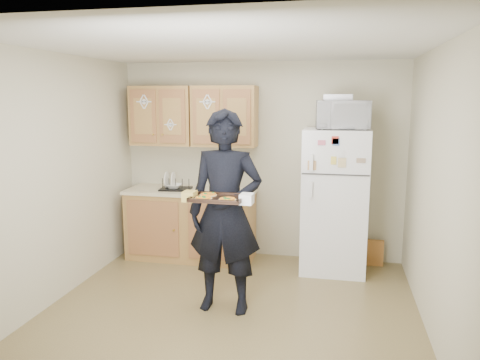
% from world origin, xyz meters
% --- Properties ---
extents(floor, '(3.60, 3.60, 0.00)m').
position_xyz_m(floor, '(0.00, 0.00, 0.00)').
color(floor, brown).
rests_on(floor, ground).
extents(ceiling, '(3.60, 3.60, 0.00)m').
position_xyz_m(ceiling, '(0.00, 0.00, 2.50)').
color(ceiling, silver).
rests_on(ceiling, wall_back).
extents(wall_back, '(3.60, 0.04, 2.50)m').
position_xyz_m(wall_back, '(0.00, 1.80, 1.25)').
color(wall_back, '#BFB89B').
rests_on(wall_back, floor).
extents(wall_front, '(3.60, 0.04, 2.50)m').
position_xyz_m(wall_front, '(0.00, -1.80, 1.25)').
color(wall_front, '#BFB89B').
rests_on(wall_front, floor).
extents(wall_left, '(0.04, 3.60, 2.50)m').
position_xyz_m(wall_left, '(-1.80, 0.00, 1.25)').
color(wall_left, '#BFB89B').
rests_on(wall_left, floor).
extents(wall_right, '(0.04, 3.60, 2.50)m').
position_xyz_m(wall_right, '(1.80, 0.00, 1.25)').
color(wall_right, '#BFB89B').
rests_on(wall_right, floor).
extents(refrigerator, '(0.75, 0.70, 1.70)m').
position_xyz_m(refrigerator, '(0.95, 1.43, 0.85)').
color(refrigerator, white).
rests_on(refrigerator, floor).
extents(base_cabinet, '(1.60, 0.60, 0.86)m').
position_xyz_m(base_cabinet, '(-0.85, 1.48, 0.43)').
color(base_cabinet, olive).
rests_on(base_cabinet, floor).
extents(countertop, '(1.64, 0.64, 0.04)m').
position_xyz_m(countertop, '(-0.85, 1.48, 0.88)').
color(countertop, beige).
rests_on(countertop, base_cabinet).
extents(upper_cab_left, '(0.80, 0.33, 0.75)m').
position_xyz_m(upper_cab_left, '(-1.25, 1.61, 1.83)').
color(upper_cab_left, olive).
rests_on(upper_cab_left, wall_back).
extents(upper_cab_right, '(0.80, 0.33, 0.75)m').
position_xyz_m(upper_cab_right, '(-0.43, 1.61, 1.83)').
color(upper_cab_right, olive).
rests_on(upper_cab_right, wall_back).
extents(cereal_box, '(0.20, 0.07, 0.32)m').
position_xyz_m(cereal_box, '(1.47, 1.67, 0.16)').
color(cereal_box, gold).
rests_on(cereal_box, floor).
extents(person, '(0.72, 0.48, 1.96)m').
position_xyz_m(person, '(-0.06, 0.11, 0.98)').
color(person, black).
rests_on(person, floor).
extents(baking_tray, '(0.47, 0.35, 0.04)m').
position_xyz_m(baking_tray, '(-0.06, -0.19, 1.17)').
color(baking_tray, black).
rests_on(baking_tray, person).
extents(pizza_front_left, '(0.15, 0.15, 0.02)m').
position_xyz_m(pizza_front_left, '(-0.17, -0.26, 1.19)').
color(pizza_front_left, orange).
rests_on(pizza_front_left, baking_tray).
extents(pizza_front_right, '(0.15, 0.15, 0.02)m').
position_xyz_m(pizza_front_right, '(0.05, -0.26, 1.19)').
color(pizza_front_right, orange).
rests_on(pizza_front_right, baking_tray).
extents(pizza_back_left, '(0.15, 0.15, 0.02)m').
position_xyz_m(pizza_back_left, '(-0.16, -0.11, 1.19)').
color(pizza_back_left, orange).
rests_on(pizza_back_left, baking_tray).
extents(microwave, '(0.62, 0.46, 0.32)m').
position_xyz_m(microwave, '(1.00, 1.38, 1.86)').
color(microwave, white).
rests_on(microwave, refrigerator).
extents(foil_pan, '(0.33, 0.24, 0.07)m').
position_xyz_m(foil_pan, '(0.95, 1.41, 2.06)').
color(foil_pan, silver).
rests_on(foil_pan, microwave).
extents(dish_rack, '(0.41, 0.32, 0.15)m').
position_xyz_m(dish_rack, '(-1.04, 1.45, 0.98)').
color(dish_rack, black).
rests_on(dish_rack, countertop).
extents(bowl, '(0.22, 0.22, 0.05)m').
position_xyz_m(bowl, '(-1.06, 1.45, 0.94)').
color(bowl, white).
rests_on(bowl, dish_rack).
extents(soap_bottle, '(0.12, 0.12, 0.20)m').
position_xyz_m(soap_bottle, '(-0.35, 1.39, 1.00)').
color(soap_bottle, white).
rests_on(soap_bottle, countertop).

